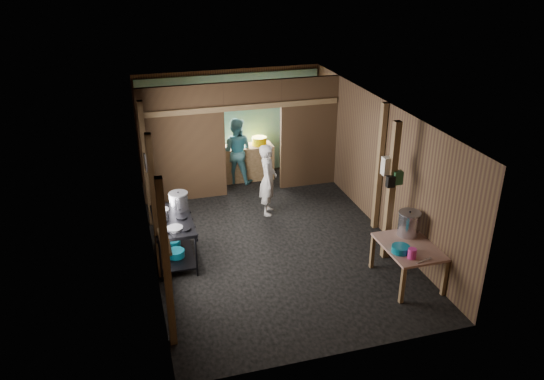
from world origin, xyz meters
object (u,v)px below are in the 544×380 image
object	(u,v)px
gas_range	(174,240)
yellow_tub	(259,141)
prep_table	(407,263)
stove_pot_large	(179,202)
stock_pot	(409,224)
pink_bucket	(412,253)
cook	(268,180)

from	to	relation	value
gas_range	yellow_tub	distance (m)	4.15
prep_table	stove_pot_large	size ratio (longest dim) A/B	3.29
stock_pot	prep_table	bearing A→B (deg)	-114.39
prep_table	yellow_tub	distance (m)	5.25
gas_range	pink_bucket	bearing A→B (deg)	-30.99
prep_table	yellow_tub	bearing A→B (deg)	103.74
yellow_tub	cook	world-z (taller)	cook
gas_range	stock_pot	distance (m)	4.15
stove_pot_large	cook	size ratio (longest dim) A/B	0.23
stove_pot_large	pink_bucket	distance (m)	4.20
prep_table	pink_bucket	bearing A→B (deg)	-114.26
gas_range	stock_pot	xyz separation A→B (m)	(3.87, -1.42, 0.48)
pink_bucket	gas_range	bearing A→B (deg)	149.01
gas_range	cook	world-z (taller)	cook
prep_table	cook	bearing A→B (deg)	116.52
gas_range	prep_table	bearing A→B (deg)	-25.53
stock_pot	cook	xyz separation A→B (m)	(-1.72, 2.79, -0.12)
stock_pot	cook	bearing A→B (deg)	121.69
prep_table	yellow_tub	world-z (taller)	yellow_tub
gas_range	stock_pot	bearing A→B (deg)	-20.22
pink_bucket	cook	distance (m)	3.77
stock_pot	yellow_tub	world-z (taller)	stock_pot
yellow_tub	cook	size ratio (longest dim) A/B	0.23
stove_pot_large	stock_pot	size ratio (longest dim) A/B	0.79
gas_range	cook	size ratio (longest dim) A/B	0.91
stove_pot_large	pink_bucket	bearing A→B (deg)	-36.44
stove_pot_large	stock_pot	bearing A→B (deg)	-25.81
stove_pot_large	pink_bucket	world-z (taller)	stove_pot_large
stock_pot	gas_range	bearing A→B (deg)	159.78
stock_pot	yellow_tub	bearing A→B (deg)	106.47
cook	yellow_tub	bearing A→B (deg)	7.41
prep_table	stock_pot	xyz separation A→B (m)	(0.16, 0.35, 0.55)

